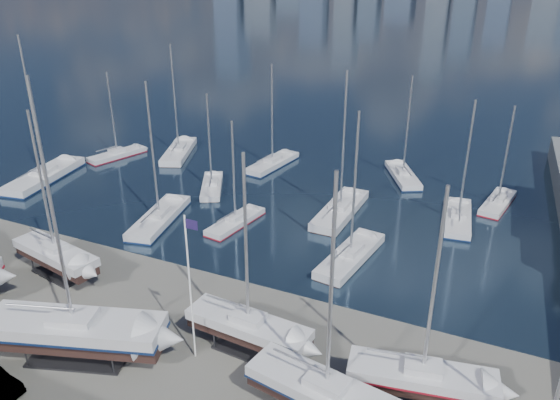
% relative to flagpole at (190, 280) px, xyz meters
% --- Properties ---
extents(ground, '(1400.00, 1400.00, 0.00)m').
position_rel_flagpole_xyz_m(ground, '(-5.32, -0.12, -6.26)').
color(ground, '#605E59').
rests_on(ground, ground).
extents(water, '(1400.00, 600.00, 0.40)m').
position_rel_flagpole_xyz_m(water, '(-5.32, 309.88, -6.41)').
color(water, '#1B2B3E').
rests_on(water, ground).
extents(sailboat_cradle_2, '(9.34, 4.22, 14.83)m').
position_rel_flagpole_xyz_m(sailboat_cradle_2, '(-16.77, 4.09, -4.24)').
color(sailboat_cradle_2, '#2D2D33').
rests_on(sailboat_cradle_2, ground).
extents(sailboat_cradle_3, '(12.79, 7.06, 19.63)m').
position_rel_flagpole_xyz_m(sailboat_cradle_3, '(-7.38, -3.44, -4.00)').
color(sailboat_cradle_3, '#2D2D33').
rests_on(sailboat_cradle_3, ground).
extents(sailboat_cradle_4, '(9.23, 3.20, 14.88)m').
position_rel_flagpole_xyz_m(sailboat_cradle_4, '(3.07, 2.10, -4.24)').
color(sailboat_cradle_4, '#2D2D33').
rests_on(sailboat_cradle_4, ground).
extents(sailboat_cradle_5, '(10.36, 4.44, 16.19)m').
position_rel_flagpole_xyz_m(sailboat_cradle_5, '(10.23, -1.71, -4.18)').
color(sailboat_cradle_5, '#2D2D33').
rests_on(sailboat_cradle_5, ground).
extents(sailboat_cradle_6, '(9.41, 4.10, 14.81)m').
position_rel_flagpole_xyz_m(sailboat_cradle_6, '(15.06, 2.09, -4.25)').
color(sailboat_cradle_6, '#2D2D33').
rests_on(sailboat_cradle_6, ground).
extents(sailboat_moored_0, '(5.39, 12.71, 18.40)m').
position_rel_flagpole_xyz_m(sailboat_moored_0, '(-34.96, 20.07, -5.95)').
color(sailboat_moored_0, black).
rests_on(sailboat_moored_0, water).
extents(sailboat_moored_1, '(4.70, 8.57, 12.35)m').
position_rel_flagpole_xyz_m(sailboat_moored_1, '(-32.34, 30.51, -5.95)').
color(sailboat_moored_1, black).
rests_on(sailboat_moored_1, water).
extents(sailboat_moored_2, '(6.55, 10.90, 15.92)m').
position_rel_flagpole_xyz_m(sailboat_moored_2, '(-25.14, 34.92, -5.94)').
color(sailboat_moored_2, black).
rests_on(sailboat_moored_2, water).
extents(sailboat_moored_3, '(4.89, 10.77, 15.55)m').
position_rel_flagpole_xyz_m(sailboat_moored_3, '(-14.94, 16.30, -5.95)').
color(sailboat_moored_3, black).
rests_on(sailboat_moored_3, water).
extents(sailboat_moored_4, '(5.70, 8.16, 12.13)m').
position_rel_flagpole_xyz_m(sailboat_moored_4, '(-14.49, 26.18, -5.93)').
color(sailboat_moored_4, black).
rests_on(sailboat_moored_4, water).
extents(sailboat_moored_5, '(3.96, 9.72, 14.11)m').
position_rel_flagpole_xyz_m(sailboat_moored_5, '(-11.22, 36.26, -5.95)').
color(sailboat_moored_5, black).
rests_on(sailboat_moored_5, water).
extents(sailboat_moored_6, '(3.32, 8.06, 11.69)m').
position_rel_flagpole_xyz_m(sailboat_moored_6, '(-7.33, 19.02, -5.95)').
color(sailboat_moored_6, black).
rests_on(sailboat_moored_6, water).
extents(sailboat_moored_7, '(3.22, 10.82, 16.26)m').
position_rel_flagpole_xyz_m(sailboat_moored_7, '(1.74, 25.95, -5.94)').
color(sailboat_moored_7, black).
rests_on(sailboat_moored_7, water).
extents(sailboat_moored_8, '(6.43, 9.16, 13.48)m').
position_rel_flagpole_xyz_m(sailboat_moored_8, '(5.51, 39.16, -5.95)').
color(sailboat_moored_8, black).
rests_on(sailboat_moored_8, water).
extents(sailboat_moored_9, '(4.00, 10.03, 14.73)m').
position_rel_flagpole_xyz_m(sailboat_moored_9, '(5.74, 17.11, -5.94)').
color(sailboat_moored_9, black).
rests_on(sailboat_moored_9, water).
extents(sailboat_moored_10, '(3.66, 9.39, 13.67)m').
position_rel_flagpole_xyz_m(sailboat_moored_10, '(13.61, 29.41, -5.95)').
color(sailboat_moored_10, black).
rests_on(sailboat_moored_10, water).
extents(sailboat_moored_11, '(3.58, 8.27, 11.97)m').
position_rel_flagpole_xyz_m(sailboat_moored_11, '(17.06, 35.37, -5.95)').
color(sailboat_moored_11, black).
rests_on(sailboat_moored_11, water).
extents(flagpole, '(0.97, 0.12, 10.97)m').
position_rel_flagpole_xyz_m(flagpole, '(0.00, 0.00, 0.00)').
color(flagpole, white).
rests_on(flagpole, ground).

